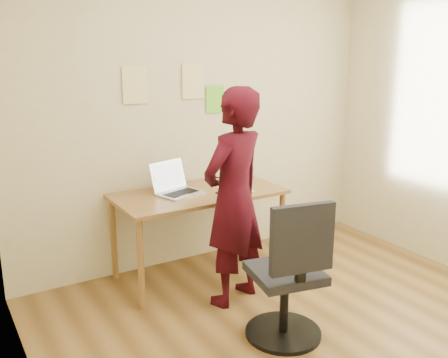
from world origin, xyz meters
TOP-DOWN VIEW (x-y plane):
  - room at (0.00, 0.00)m, footprint 3.58×3.58m
  - desk at (-0.23, 1.38)m, footprint 1.40×0.70m
  - laptop at (-0.41, 1.44)m, footprint 0.43×0.40m
  - paper_sheet at (0.08, 1.32)m, footprint 0.25×0.33m
  - phone at (-0.08, 1.22)m, footprint 0.11×0.15m
  - wall_note_left at (-0.61, 1.74)m, footprint 0.21×0.00m
  - wall_note_mid at (-0.08, 1.74)m, footprint 0.21×0.00m
  - wall_note_right at (0.14, 1.74)m, footprint 0.18×0.00m
  - office_chair at (-0.21, 0.18)m, footprint 0.52×0.53m
  - person at (-0.22, 0.85)m, footprint 0.70×0.57m

SIDE VIEW (x-z plane):
  - office_chair at x=-0.21m, z-range -0.07..0.92m
  - desk at x=-0.23m, z-range 0.28..1.02m
  - paper_sheet at x=0.08m, z-range 0.74..0.74m
  - phone at x=-0.08m, z-range 0.74..0.75m
  - laptop at x=-0.41m, z-range 0.67..0.92m
  - person at x=-0.22m, z-range 0.00..1.64m
  - room at x=0.00m, z-range -0.04..2.74m
  - wall_note_right at x=0.14m, z-range 1.34..1.58m
  - wall_note_left at x=-0.61m, z-range 1.46..1.76m
  - wall_note_mid at x=-0.08m, z-range 1.47..1.77m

